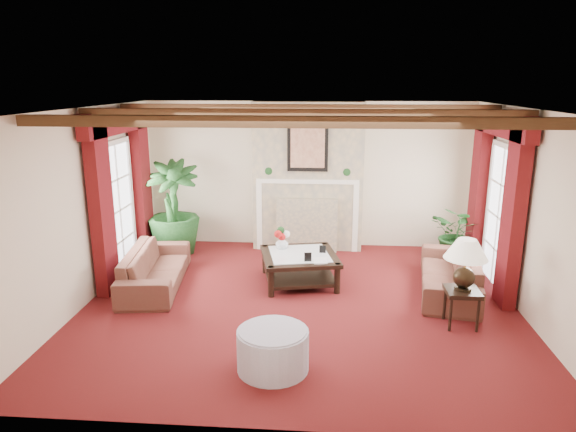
# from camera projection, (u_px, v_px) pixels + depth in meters

# --- Properties ---
(floor) EXTENTS (6.00, 6.00, 0.00)m
(floor) POSITION_uv_depth(u_px,v_px,m) (300.00, 303.00, 7.27)
(floor) COLOR #510F0E
(floor) RESTS_ON ground
(ceiling) EXTENTS (6.00, 6.00, 0.00)m
(ceiling) POSITION_uv_depth(u_px,v_px,m) (301.00, 109.00, 6.58)
(ceiling) COLOR white
(ceiling) RESTS_ON floor
(back_wall) EXTENTS (6.00, 0.02, 2.70)m
(back_wall) POSITION_uv_depth(u_px,v_px,m) (308.00, 175.00, 9.58)
(back_wall) COLOR beige
(back_wall) RESTS_ON ground
(left_wall) EXTENTS (0.02, 5.50, 2.70)m
(left_wall) POSITION_uv_depth(u_px,v_px,m) (86.00, 207.00, 7.15)
(left_wall) COLOR beige
(left_wall) RESTS_ON ground
(right_wall) EXTENTS (0.02, 5.50, 2.70)m
(right_wall) POSITION_uv_depth(u_px,v_px,m) (529.00, 215.00, 6.71)
(right_wall) COLOR beige
(right_wall) RESTS_ON ground
(ceiling_beams) EXTENTS (6.00, 3.00, 0.12)m
(ceiling_beams) POSITION_uv_depth(u_px,v_px,m) (301.00, 114.00, 6.60)
(ceiling_beams) COLOR #342110
(ceiling_beams) RESTS_ON ceiling
(fireplace) EXTENTS (2.00, 0.52, 2.70)m
(fireplace) POSITION_uv_depth(u_px,v_px,m) (309.00, 101.00, 9.04)
(fireplace) COLOR tan
(fireplace) RESTS_ON ground
(french_door_left) EXTENTS (0.10, 1.10, 2.16)m
(french_door_left) POSITION_uv_depth(u_px,v_px,m) (112.00, 142.00, 7.91)
(french_door_left) COLOR white
(french_door_left) RESTS_ON ground
(french_door_right) EXTENTS (0.10, 1.10, 2.16)m
(french_door_right) POSITION_uv_depth(u_px,v_px,m) (508.00, 146.00, 7.48)
(french_door_right) COLOR white
(french_door_right) RESTS_ON ground
(curtains_left) EXTENTS (0.20, 2.40, 2.55)m
(curtains_left) POSITION_uv_depth(u_px,v_px,m) (117.00, 115.00, 7.79)
(curtains_left) COLOR #4E0A12
(curtains_left) RESTS_ON ground
(curtains_right) EXTENTS (0.20, 2.40, 2.55)m
(curtains_right) POSITION_uv_depth(u_px,v_px,m) (503.00, 117.00, 7.38)
(curtains_right) COLOR #4E0A12
(curtains_right) RESTS_ON ground
(sofa_left) EXTENTS (2.12, 1.04, 0.78)m
(sofa_left) POSITION_uv_depth(u_px,v_px,m) (155.00, 262.00, 7.80)
(sofa_left) COLOR #3A1019
(sofa_left) RESTS_ON ground
(sofa_right) EXTENTS (2.20, 1.24, 0.78)m
(sofa_right) POSITION_uv_depth(u_px,v_px,m) (450.00, 266.00, 7.59)
(sofa_right) COLOR #3A1019
(sofa_right) RESTS_ON ground
(potted_palm) EXTENTS (1.57, 2.05, 0.95)m
(potted_palm) POSITION_uv_depth(u_px,v_px,m) (174.00, 228.00, 9.24)
(potted_palm) COLOR black
(potted_palm) RESTS_ON ground
(small_plant) EXTENTS (1.87, 1.87, 0.78)m
(small_plant) POSITION_uv_depth(u_px,v_px,m) (458.00, 241.00, 8.81)
(small_plant) COLOR black
(small_plant) RESTS_ON ground
(coffee_table) EXTENTS (1.33, 1.33, 0.46)m
(coffee_table) POSITION_uv_depth(u_px,v_px,m) (299.00, 268.00, 7.96)
(coffee_table) COLOR black
(coffee_table) RESTS_ON ground
(side_table) EXTENTS (0.47, 0.47, 0.49)m
(side_table) POSITION_uv_depth(u_px,v_px,m) (461.00, 308.00, 6.54)
(side_table) COLOR black
(side_table) RESTS_ON ground
(ottoman) EXTENTS (0.78, 0.78, 0.45)m
(ottoman) POSITION_uv_depth(u_px,v_px,m) (273.00, 350.00, 5.54)
(ottoman) COLOR #9897AB
(ottoman) RESTS_ON ground
(table_lamp) EXTENTS (0.54, 0.54, 0.69)m
(table_lamp) POSITION_uv_depth(u_px,v_px,m) (465.00, 264.00, 6.39)
(table_lamp) COLOR black
(table_lamp) RESTS_ON side_table
(flower_vase) EXTENTS (0.34, 0.35, 0.20)m
(flower_vase) POSITION_uv_depth(u_px,v_px,m) (282.00, 243.00, 8.14)
(flower_vase) COLOR silver
(flower_vase) RESTS_ON coffee_table
(book) EXTENTS (0.21, 0.05, 0.28)m
(book) POSITION_uv_depth(u_px,v_px,m) (313.00, 253.00, 7.55)
(book) COLOR black
(book) RESTS_ON coffee_table
(photo_frame_a) EXTENTS (0.11, 0.04, 0.14)m
(photo_frame_a) POSITION_uv_depth(u_px,v_px,m) (308.00, 257.00, 7.55)
(photo_frame_a) COLOR black
(photo_frame_a) RESTS_ON coffee_table
(photo_frame_b) EXTENTS (0.10, 0.02, 0.13)m
(photo_frame_b) POSITION_uv_depth(u_px,v_px,m) (323.00, 249.00, 7.93)
(photo_frame_b) COLOR black
(photo_frame_b) RESTS_ON coffee_table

